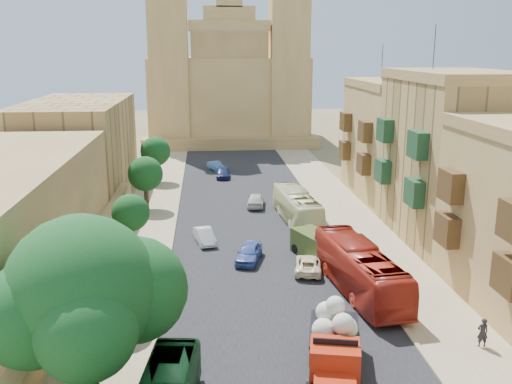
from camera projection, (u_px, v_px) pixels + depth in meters
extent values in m
cube|color=black|center=(252.00, 224.00, 51.76)|extent=(14.00, 140.00, 0.01)
cube|color=tan|center=(355.00, 221.00, 52.58)|extent=(5.00, 140.00, 0.01)
cube|color=tan|center=(146.00, 227.00, 50.94)|extent=(5.00, 140.00, 0.01)
cube|color=tan|center=(328.00, 221.00, 52.35)|extent=(0.25, 140.00, 0.12)
cube|color=tan|center=(174.00, 225.00, 51.14)|extent=(0.25, 140.00, 0.12)
cube|color=#4B3219|center=(509.00, 276.00, 29.65)|extent=(0.90, 2.20, 2.00)
cube|color=#4B3219|center=(447.00, 230.00, 37.22)|extent=(0.90, 2.20, 2.00)
cube|color=#4B3219|center=(451.00, 186.00, 36.50)|extent=(0.90, 2.20, 2.00)
cube|color=tan|center=(451.00, 161.00, 46.73)|extent=(8.00, 14.00, 13.00)
cube|color=olive|center=(458.00, 76.00, 45.04)|extent=(8.20, 14.00, 0.80)
cylinder|color=black|center=(434.00, 47.00, 47.12)|extent=(0.06, 0.06, 3.60)
cube|color=#1A4326|center=(414.00, 192.00, 42.94)|extent=(0.90, 2.20, 2.00)
cube|color=#1A4326|center=(383.00, 171.00, 50.51)|extent=(0.90, 2.20, 2.00)
cube|color=#1A4326|center=(418.00, 145.00, 42.05)|extent=(0.90, 2.20, 2.00)
cube|color=#1A4326|center=(385.00, 130.00, 49.62)|extent=(0.90, 2.20, 2.00)
cube|color=#AD884E|center=(395.00, 143.00, 60.43)|extent=(8.00, 14.00, 11.50)
cube|color=olive|center=(399.00, 84.00, 58.93)|extent=(8.20, 14.00, 0.80)
cylinder|color=black|center=(382.00, 62.00, 61.01)|extent=(0.06, 0.06, 3.60)
cube|color=#4B3219|center=(363.00, 164.00, 56.60)|extent=(0.90, 2.20, 2.00)
cube|color=#4B3219|center=(345.00, 150.00, 64.17)|extent=(0.90, 2.20, 2.00)
cube|color=#4B3219|center=(365.00, 131.00, 55.81)|extent=(0.90, 2.20, 2.00)
cube|color=#4B3219|center=(346.00, 122.00, 63.38)|extent=(0.90, 2.20, 2.00)
cube|color=#AD884E|center=(90.00, 258.00, 40.80)|extent=(1.00, 40.00, 1.80)
cube|color=tan|center=(78.00, 147.00, 62.50)|extent=(10.00, 22.00, 10.00)
cube|color=#AD884E|center=(228.00, 99.00, 99.30)|extent=(26.00, 20.00, 14.00)
cube|color=olive|center=(231.00, 143.00, 90.65)|extent=(28.00, 4.00, 1.80)
cube|color=olive|center=(230.00, 84.00, 90.07)|extent=(12.00, 2.00, 16.00)
cube|color=#AD884E|center=(229.00, 26.00, 87.89)|extent=(12.60, 2.40, 1.60)
cube|color=#AD884E|center=(229.00, 14.00, 87.48)|extent=(8.00, 2.00, 2.40)
cube|color=#AD884E|center=(229.00, 2.00, 87.04)|extent=(4.00, 2.00, 1.60)
cube|color=#AD884E|center=(169.00, 55.00, 89.40)|extent=(6.00, 6.00, 29.00)
cube|color=#AD884E|center=(289.00, 55.00, 91.05)|extent=(6.00, 6.00, 29.00)
cylinder|color=#392C1C|center=(88.00, 367.00, 25.42)|extent=(0.87, 0.87, 3.30)
sphere|color=#0F3A17|center=(82.00, 290.00, 24.51)|extent=(6.61, 6.61, 6.61)
sphere|color=#0F3A17|center=(135.00, 289.00, 25.82)|extent=(4.87, 4.87, 4.87)
sphere|color=#0F3A17|center=(33.00, 315.00, 23.76)|extent=(4.52, 4.52, 4.52)
sphere|color=#0F3A17|center=(86.00, 331.00, 22.75)|extent=(4.17, 4.17, 4.17)
sphere|color=#0F3A17|center=(68.00, 259.00, 26.10)|extent=(3.83, 3.83, 3.83)
cylinder|color=#392C1C|center=(107.00, 301.00, 33.22)|extent=(0.44, 0.44, 2.37)
sphere|color=#0F3A17|center=(104.00, 262.00, 32.64)|extent=(3.45, 3.45, 3.45)
cylinder|color=#392C1C|center=(132.00, 238.00, 44.85)|extent=(0.44, 0.44, 2.03)
sphere|color=#0F3A17|center=(131.00, 213.00, 44.35)|extent=(2.95, 2.95, 2.95)
cylinder|color=#392C1C|center=(147.00, 197.00, 56.40)|extent=(0.44, 0.44, 2.36)
sphere|color=#0F3A17|center=(145.00, 174.00, 55.82)|extent=(3.43, 3.43, 3.43)
cylinder|color=#392C1C|center=(156.00, 172.00, 67.98)|extent=(0.44, 0.44, 2.43)
sphere|color=#0F3A17|center=(155.00, 151.00, 67.38)|extent=(3.54, 3.54, 3.54)
cube|color=red|center=(334.00, 339.00, 28.51)|extent=(3.14, 4.29, 0.97)
cube|color=black|center=(335.00, 329.00, 28.38)|extent=(3.20, 4.35, 0.13)
cube|color=red|center=(335.00, 364.00, 26.10)|extent=(2.60, 2.27, 1.94)
cube|color=black|center=(335.00, 349.00, 25.92)|extent=(2.02, 0.54, 0.97)
cylinder|color=black|center=(313.00, 341.00, 30.09)|extent=(0.57, 1.03, 0.97)
cylinder|color=black|center=(354.00, 343.00, 29.83)|extent=(0.57, 1.03, 0.97)
sphere|color=beige|center=(324.00, 330.00, 27.75)|extent=(1.18, 1.18, 1.18)
sphere|color=beige|center=(346.00, 328.00, 27.94)|extent=(1.18, 1.18, 1.18)
sphere|color=beige|center=(335.00, 319.00, 28.93)|extent=(1.18, 1.18, 1.18)
sphere|color=beige|center=(326.00, 312.00, 28.32)|extent=(1.08, 1.08, 1.08)
sphere|color=beige|center=(343.00, 324.00, 27.20)|extent=(1.08, 1.08, 1.08)
sphere|color=beige|center=(335.00, 306.00, 27.94)|extent=(0.97, 0.97, 0.97)
cube|color=#3B4D1C|center=(317.00, 246.00, 43.09)|extent=(3.68, 5.08, 1.92)
cylinder|color=black|center=(319.00, 262.00, 41.43)|extent=(0.58, 0.83, 0.77)
cylinder|color=black|center=(340.00, 258.00, 42.25)|extent=(0.58, 0.83, 0.77)
cylinder|color=black|center=(296.00, 249.00, 44.20)|extent=(0.58, 0.83, 0.77)
cylinder|color=black|center=(315.00, 245.00, 45.03)|extent=(0.58, 0.83, 0.77)
imported|color=#AC2719|center=(359.00, 269.00, 36.97)|extent=(3.98, 11.53, 3.15)
imported|color=#F0EEB6|center=(297.00, 207.00, 52.12)|extent=(3.25, 10.42, 2.86)
imported|color=#435BAA|center=(249.00, 253.00, 42.53)|extent=(2.61, 4.27, 1.36)
imported|color=silver|center=(205.00, 236.00, 46.56)|extent=(2.00, 3.85, 1.21)
imported|color=#FFEDBE|center=(309.00, 264.00, 40.57)|extent=(2.62, 4.29, 1.11)
imported|color=#141E4A|center=(223.00, 173.00, 70.08)|extent=(1.81, 4.07, 1.16)
imported|color=silver|center=(256.00, 200.00, 57.32)|extent=(2.16, 4.26, 1.39)
imported|color=#477CBC|center=(216.00, 166.00, 74.52)|extent=(2.44, 3.63, 1.13)
imported|color=black|center=(483.00, 333.00, 30.27)|extent=(0.61, 0.41, 1.64)
imported|color=#3A3B40|center=(361.00, 248.00, 43.23)|extent=(0.73, 1.01, 1.60)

